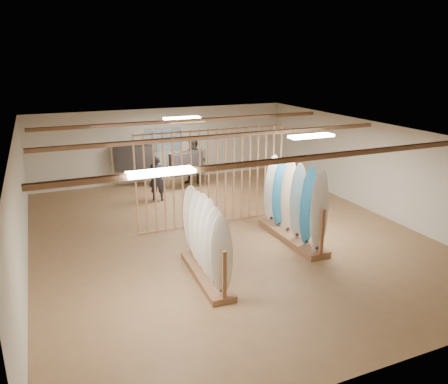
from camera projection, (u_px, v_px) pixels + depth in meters
name	position (u px, v px, depth m)	size (l,w,h in m)	color
floor	(224.00, 233.00, 12.08)	(12.00, 12.00, 0.00)	olive
ceiling	(224.00, 133.00, 11.24)	(12.00, 12.00, 0.00)	gray
wall_back	(163.00, 145.00, 16.92)	(12.00, 12.00, 0.00)	beige
wall_front	(385.00, 291.00, 6.40)	(12.00, 12.00, 0.00)	beige
wall_left	(19.00, 210.00, 9.78)	(12.00, 12.00, 0.00)	beige
wall_right	(372.00, 167.00, 13.54)	(12.00, 12.00, 0.00)	beige
ceiling_slats	(224.00, 136.00, 11.27)	(9.50, 6.12, 0.10)	#8A5E3E
light_panels	(224.00, 135.00, 11.26)	(1.20, 0.35, 0.06)	white
bamboo_partition	(213.00, 178.00, 12.36)	(4.45, 0.05, 2.78)	tan
poster	(163.00, 140.00, 16.85)	(1.40, 0.03, 0.90)	#2E67A3
rack_left	(206.00, 251.00, 9.46)	(0.65, 2.40, 1.92)	#8A5E3E
rack_right	(293.00, 214.00, 11.43)	(0.60, 2.65, 2.13)	#8A5E3E
clothing_rack_a	(135.00, 158.00, 16.02)	(1.49, 0.96, 1.68)	silver
clothing_rack_b	(186.00, 164.00, 15.87)	(1.34, 0.55, 1.45)	silver
shopper_a	(157.00, 175.00, 14.59)	(0.65, 0.44, 1.78)	black
shopper_b	(195.00, 158.00, 16.39)	(0.97, 0.76, 2.02)	#342D28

